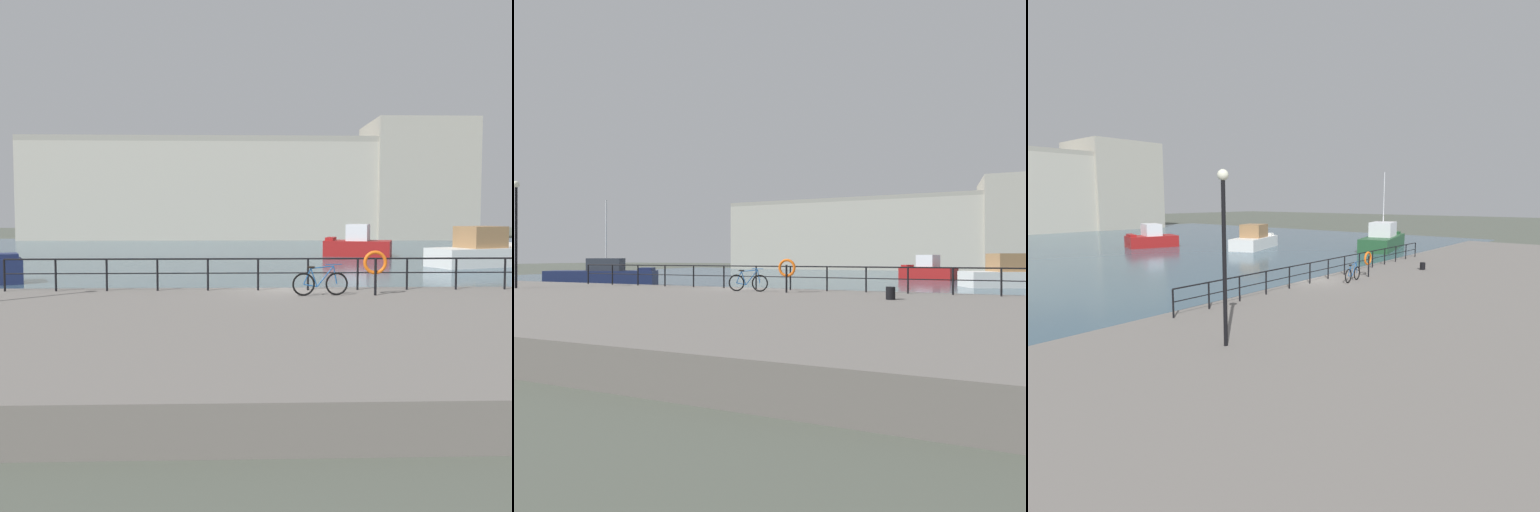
% 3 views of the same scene
% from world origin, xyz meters
% --- Properties ---
extents(ground_plane, '(240.00, 240.00, 0.00)m').
position_xyz_m(ground_plane, '(0.00, 0.00, 0.00)').
color(ground_plane, '#4C5147').
extents(water_basin, '(80.00, 60.00, 0.01)m').
position_xyz_m(water_basin, '(0.00, 30.20, 0.01)').
color(water_basin, '#385160').
rests_on(water_basin, ground_plane).
extents(quay_promenade, '(56.00, 13.00, 0.78)m').
position_xyz_m(quay_promenade, '(0.00, -6.50, 0.39)').
color(quay_promenade, slate).
rests_on(quay_promenade, ground_plane).
extents(harbor_building, '(55.76, 12.78, 14.93)m').
position_xyz_m(harbor_building, '(5.07, 59.37, 6.31)').
color(harbor_building, '#B2AD9E').
rests_on(harbor_building, ground_plane).
extents(moored_white_yacht, '(7.24, 4.84, 2.50)m').
position_xyz_m(moored_white_yacht, '(13.62, 17.02, 0.92)').
color(moored_white_yacht, white).
rests_on(moored_white_yacht, water_basin).
extents(moored_blue_motorboat, '(5.65, 4.27, 2.46)m').
position_xyz_m(moored_blue_motorboat, '(7.73, 26.61, 0.89)').
color(moored_blue_motorboat, maroon).
rests_on(moored_blue_motorboat, water_basin).
extents(quay_railing, '(21.63, 0.07, 1.08)m').
position_xyz_m(quay_railing, '(1.49, -0.75, 1.52)').
color(quay_railing, black).
rests_on(quay_railing, quay_promenade).
extents(parked_bicycle, '(1.77, 0.24, 0.98)m').
position_xyz_m(parked_bicycle, '(0.88, -2.13, 1.17)').
color(parked_bicycle, black).
rests_on(parked_bicycle, quay_promenade).
extents(life_ring_stand, '(0.75, 0.16, 1.40)m').
position_xyz_m(life_ring_stand, '(2.61, -2.06, 1.75)').
color(life_ring_stand, black).
rests_on(life_ring_stand, quay_promenade).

